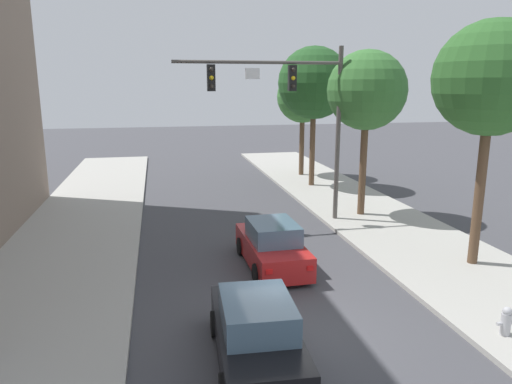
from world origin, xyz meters
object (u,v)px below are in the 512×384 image
car_lead_red (272,246)px  street_tree_farthest (303,97)px  street_tree_nearest (492,79)px  street_tree_third (314,83)px  traffic_signal_mast (294,101)px  car_following_black (256,334)px  street_tree_second (367,91)px  fire_hydrant (506,321)px

car_lead_red → street_tree_farthest: 16.87m
street_tree_nearest → street_tree_third: street_tree_third is taller
traffic_signal_mast → car_following_black: (-3.75, -10.25, -4.65)m
car_following_black → street_tree_third: 19.53m
car_lead_red → street_tree_third: size_ratio=0.53×
traffic_signal_mast → car_lead_red: 6.92m
car_following_black → street_tree_second: 13.88m
car_following_black → street_tree_second: bearing=55.9°
car_following_black → traffic_signal_mast: bearing=69.9°
traffic_signal_mast → street_tree_nearest: size_ratio=0.95×
fire_hydrant → street_tree_third: street_tree_third is taller
street_tree_second → car_following_black: bearing=-124.1°
street_tree_nearest → street_tree_third: bearing=95.7°
street_tree_third → street_tree_farthest: (0.39, 3.36, -0.88)m
traffic_signal_mast → street_tree_second: size_ratio=1.01×
car_lead_red → car_following_black: size_ratio=0.99×
car_lead_red → street_tree_farthest: (5.73, 15.21, 4.52)m
car_lead_red → fire_hydrant: bearing=-52.9°
traffic_signal_mast → street_tree_second: 3.55m
car_lead_red → street_tree_second: 9.10m
traffic_signal_mast → car_following_black: 11.86m
traffic_signal_mast → street_tree_second: (3.49, 0.46, 0.41)m
car_following_black → street_tree_third: (7.04, 17.40, 5.40)m
street_tree_second → car_lead_red: bearing=-137.1°
car_lead_red → street_tree_second: (5.54, 5.15, 5.06)m
fire_hydrant → street_tree_nearest: size_ratio=0.09×
street_tree_second → street_tree_third: bearing=91.7°
fire_hydrant → street_tree_nearest: (2.28, 4.38, 5.72)m
fire_hydrant → street_tree_nearest: 7.55m
fire_hydrant → street_tree_second: street_tree_second is taller
fire_hydrant → street_tree_third: (0.94, 17.66, 5.62)m
traffic_signal_mast → fire_hydrant: bearing=-77.4°
street_tree_nearest → traffic_signal_mast: bearing=127.0°
street_tree_farthest → street_tree_nearest: bearing=-86.7°
traffic_signal_mast → street_tree_nearest: 7.73m
street_tree_nearest → street_tree_third: (-1.34, 13.29, -0.10)m
car_lead_red → car_following_black: (-1.71, -5.55, 0.00)m
car_following_black → street_tree_second: size_ratio=0.58×
car_following_black → car_lead_red: bearing=72.9°
street_tree_nearest → street_tree_second: bearing=99.8°
traffic_signal_mast → street_tree_nearest: street_tree_nearest is taller
traffic_signal_mast → car_lead_red: traffic_signal_mast is taller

